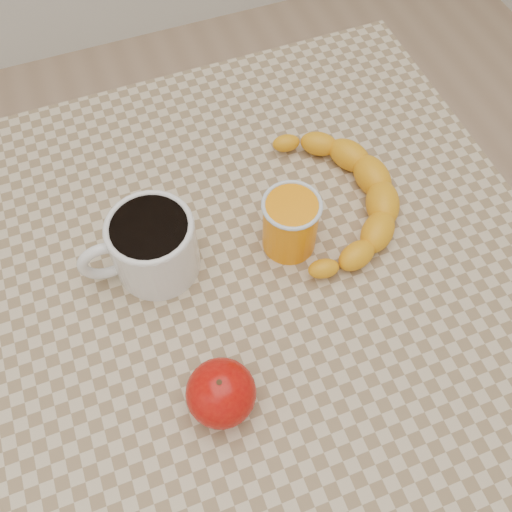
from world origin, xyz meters
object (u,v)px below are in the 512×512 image
object	(u,v)px
apple	(221,393)
banana	(336,198)
orange_juice_glass	(290,223)
table	(256,292)
coffee_mug	(151,245)

from	to	relation	value
apple	banana	distance (m)	0.32
orange_juice_glass	apple	xyz separation A→B (m)	(-0.16, -0.18, -0.01)
apple	orange_juice_glass	bearing A→B (deg)	48.51
table	orange_juice_glass	xyz separation A→B (m)	(0.05, 0.02, 0.13)
orange_juice_glass	banana	distance (m)	0.09
banana	orange_juice_glass	bearing A→B (deg)	-140.54
coffee_mug	banana	distance (m)	0.27
coffee_mug	orange_juice_glass	bearing A→B (deg)	-9.35
apple	banana	world-z (taller)	apple
table	coffee_mug	bearing A→B (deg)	160.31
table	coffee_mug	size ratio (longest dim) A/B	5.07
table	apple	bearing A→B (deg)	-122.50
table	coffee_mug	xyz separation A→B (m)	(-0.13, 0.05, 0.14)
orange_juice_glass	apple	world-z (taller)	orange_juice_glass
apple	table	bearing A→B (deg)	57.50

